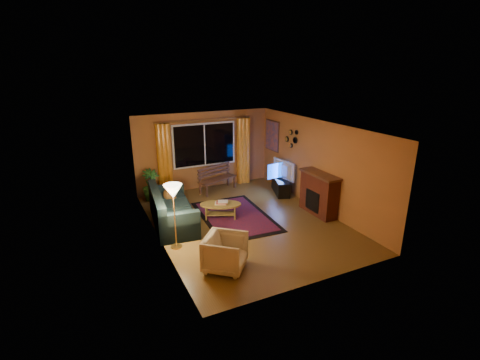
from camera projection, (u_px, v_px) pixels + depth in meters
name	position (u px, v px, depth m)	size (l,w,h in m)	color
floor	(245.00, 221.00, 9.13)	(4.50, 6.00, 0.02)	brown
ceiling	(245.00, 126.00, 8.34)	(4.50, 6.00, 0.02)	white
wall_back	(204.00, 150.00, 11.31)	(4.50, 0.02, 2.50)	#BB7237
wall_left	(155.00, 189.00, 7.81)	(0.02, 6.00, 2.50)	#BB7237
wall_right	(318.00, 165.00, 9.66)	(0.02, 6.00, 2.50)	#BB7237
window	(205.00, 145.00, 11.19)	(2.00, 0.02, 1.30)	black
curtain_rod	(204.00, 120.00, 10.90)	(0.03, 0.03, 3.20)	#BF8C3F
curtain_left	(164.00, 160.00, 10.69)	(0.36, 0.36, 2.24)	orange
curtain_right	(243.00, 151.00, 11.79)	(0.36, 0.36, 2.24)	orange
bench	(218.00, 185.00, 11.25)	(1.35, 0.40, 0.41)	#4C2C1B
potted_plant	(151.00, 185.00, 10.44)	(0.53, 0.53, 0.95)	#235B1E
sofa	(172.00, 207.00, 8.86)	(0.95, 2.22, 0.90)	black
dog	(169.00, 193.00, 9.23)	(0.31, 0.43, 0.47)	#A0652E
armchair	(225.00, 251.00, 6.88)	(0.78, 0.73, 0.80)	beige
floor_lamp	(175.00, 217.00, 7.59)	(0.25, 0.25, 1.49)	#BF8C3F
rug	(235.00, 216.00, 9.40)	(1.72, 2.72, 0.02)	maroon
coffee_table	(221.00, 211.00, 9.29)	(1.09, 1.09, 0.40)	olive
tv_console	(281.00, 186.00, 11.08)	(0.37, 1.12, 0.47)	black
television	(281.00, 170.00, 10.91)	(1.03, 0.14, 0.59)	black
fireplace	(319.00, 194.00, 9.45)	(0.40, 1.20, 1.10)	maroon
mirror_cluster	(291.00, 137.00, 10.58)	(0.06, 0.60, 0.56)	black
painting	(272.00, 136.00, 11.61)	(0.04, 0.76, 0.96)	orange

